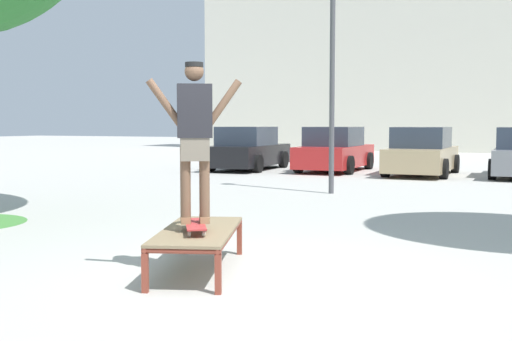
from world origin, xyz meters
The scene contains 9 objects.
ground_plane centered at (0.00, 0.00, 0.00)m, with size 120.00×120.00×0.00m, color #B7B5AD.
building_facade centered at (-2.42, 32.83, 5.76)m, with size 31.01×4.00×11.52m, color silver.
skate_box centered at (-0.69, 0.01, 0.41)m, with size 1.36×2.05×0.46m.
skateboard centered at (-0.64, -0.15, 0.54)m, with size 0.60×0.78×0.09m.
skater centered at (-0.64, -0.15, 1.53)m, with size 0.88×0.61×1.69m.
car_black centered at (-6.82, 14.12, 0.69)m, with size 2.11×4.29×1.50m.
car_red centered at (-3.84, 14.69, 0.69)m, with size 1.98×4.23×1.50m.
car_tan centered at (-0.86, 14.25, 0.69)m, with size 1.95×4.21×1.50m.
light_post centered at (-1.78, 8.01, 3.83)m, with size 0.36×0.36×5.83m.
Camera 1 is at (2.73, -5.92, 1.60)m, focal length 44.54 mm.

